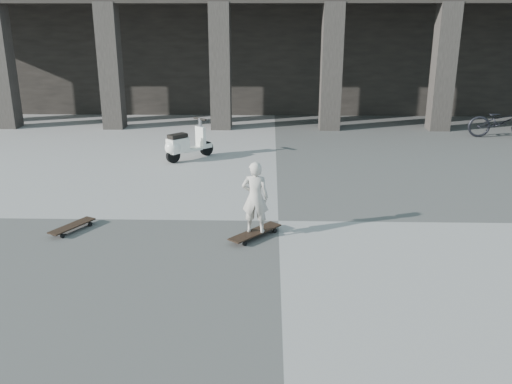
{
  "coord_description": "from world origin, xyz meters",
  "views": [
    {
      "loc": [
        -0.17,
        -9.3,
        3.61
      ],
      "look_at": [
        -0.4,
        -0.28,
        0.65
      ],
      "focal_mm": 38.0,
      "sensor_mm": 36.0,
      "label": 1
    }
  ],
  "objects_px": {
    "skateboard_spare": "(72,226)",
    "scooter": "(182,145)",
    "child": "(255,197)",
    "bicycle": "(501,121)",
    "longboard": "(255,233)"
  },
  "relations": [
    {
      "from": "skateboard_spare",
      "to": "child",
      "type": "relative_size",
      "value": 0.74
    },
    {
      "from": "longboard",
      "to": "child",
      "type": "bearing_deg",
      "value": -4.23
    },
    {
      "from": "longboard",
      "to": "scooter",
      "type": "distance_m",
      "value": 5.45
    },
    {
      "from": "child",
      "to": "bicycle",
      "type": "height_order",
      "value": "child"
    },
    {
      "from": "skateboard_spare",
      "to": "scooter",
      "type": "height_order",
      "value": "scooter"
    },
    {
      "from": "child",
      "to": "bicycle",
      "type": "bearing_deg",
      "value": -126.62
    },
    {
      "from": "longboard",
      "to": "bicycle",
      "type": "xyz_separation_m",
      "value": [
        7.32,
        8.08,
        0.42
      ]
    },
    {
      "from": "skateboard_spare",
      "to": "scooter",
      "type": "relative_size",
      "value": 0.77
    },
    {
      "from": "bicycle",
      "to": "skateboard_spare",
      "type": "bearing_deg",
      "value": 133.32
    },
    {
      "from": "skateboard_spare",
      "to": "child",
      "type": "xyz_separation_m",
      "value": [
        3.22,
        -0.21,
        0.64
      ]
    },
    {
      "from": "child",
      "to": "scooter",
      "type": "height_order",
      "value": "child"
    },
    {
      "from": "scooter",
      "to": "bicycle",
      "type": "relative_size",
      "value": 0.6
    },
    {
      "from": "longboard",
      "to": "bicycle",
      "type": "relative_size",
      "value": 0.51
    },
    {
      "from": "child",
      "to": "bicycle",
      "type": "distance_m",
      "value": 10.91
    },
    {
      "from": "longboard",
      "to": "child",
      "type": "height_order",
      "value": "child"
    }
  ]
}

